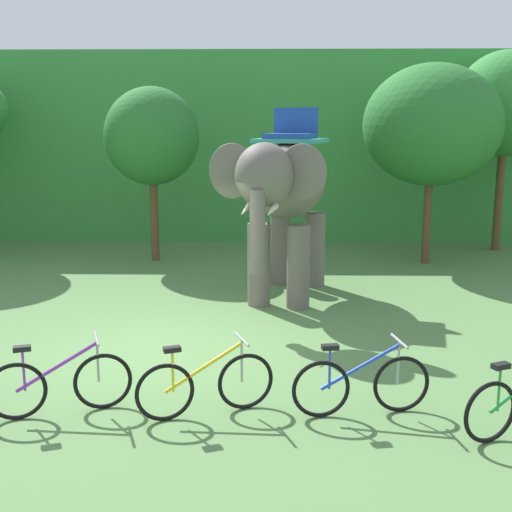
{
  "coord_description": "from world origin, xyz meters",
  "views": [
    {
      "loc": [
        1.68,
        -9.52,
        3.43
      ],
      "look_at": [
        1.47,
        1.0,
        1.3
      ],
      "focal_mm": 45.49,
      "sensor_mm": 36.0,
      "label": 1
    }
  ],
  "objects_px": {
    "bike_yellow": "(206,384)",
    "tree_left": "(506,104)",
    "tree_center_right": "(152,137)",
    "elephant": "(286,189)",
    "bike_purple": "(60,384)",
    "bike_blue": "(361,384)",
    "tree_center_left": "(432,125)"
  },
  "relations": [
    {
      "from": "tree_center_right",
      "to": "elephant",
      "type": "xyz_separation_m",
      "value": [
        3.25,
        -3.74,
        -0.94
      ]
    },
    {
      "from": "elephant",
      "to": "bike_yellow",
      "type": "bearing_deg",
      "value": -101.32
    },
    {
      "from": "tree_center_right",
      "to": "elephant",
      "type": "bearing_deg",
      "value": -49.05
    },
    {
      "from": "tree_left",
      "to": "bike_yellow",
      "type": "xyz_separation_m",
      "value": [
        -7.09,
        -10.68,
        -3.6
      ]
    },
    {
      "from": "tree_center_right",
      "to": "tree_center_left",
      "type": "height_order",
      "value": "tree_center_left"
    },
    {
      "from": "bike_blue",
      "to": "tree_center_left",
      "type": "bearing_deg",
      "value": 72.16
    },
    {
      "from": "tree_center_right",
      "to": "bike_purple",
      "type": "bearing_deg",
      "value": -87.3
    },
    {
      "from": "elephant",
      "to": "tree_left",
      "type": "bearing_deg",
      "value": 41.6
    },
    {
      "from": "elephant",
      "to": "bike_blue",
      "type": "height_order",
      "value": "elephant"
    },
    {
      "from": "tree_center_left",
      "to": "bike_purple",
      "type": "bearing_deg",
      "value": -125.95
    },
    {
      "from": "tree_center_left",
      "to": "bike_blue",
      "type": "xyz_separation_m",
      "value": [
        -2.85,
        -8.84,
        -3.04
      ]
    },
    {
      "from": "tree_center_right",
      "to": "tree_left",
      "type": "distance_m",
      "value": 9.45
    },
    {
      "from": "bike_purple",
      "to": "elephant",
      "type": "bearing_deg",
      "value": 62.23
    },
    {
      "from": "tree_center_right",
      "to": "bike_yellow",
      "type": "relative_size",
      "value": 2.7
    },
    {
      "from": "bike_blue",
      "to": "tree_left",
      "type": "bearing_deg",
      "value": 63.82
    },
    {
      "from": "bike_purple",
      "to": "bike_yellow",
      "type": "xyz_separation_m",
      "value": [
        1.75,
        0.02,
        0.0
      ]
    },
    {
      "from": "bike_purple",
      "to": "bike_yellow",
      "type": "distance_m",
      "value": 1.75
    },
    {
      "from": "tree_center_left",
      "to": "bike_yellow",
      "type": "height_order",
      "value": "tree_center_left"
    },
    {
      "from": "bike_purple",
      "to": "tree_center_left",
      "type": "bearing_deg",
      "value": 54.05
    },
    {
      "from": "elephant",
      "to": "bike_purple",
      "type": "relative_size",
      "value": 2.6
    },
    {
      "from": "elephant",
      "to": "bike_blue",
      "type": "bearing_deg",
      "value": -81.46
    },
    {
      "from": "bike_purple",
      "to": "bike_blue",
      "type": "bearing_deg",
      "value": 1.02
    },
    {
      "from": "bike_blue",
      "to": "tree_center_right",
      "type": "bearing_deg",
      "value": 114.11
    },
    {
      "from": "tree_center_left",
      "to": "bike_yellow",
      "type": "distance_m",
      "value": 10.51
    },
    {
      "from": "elephant",
      "to": "bike_yellow",
      "type": "height_order",
      "value": "elephant"
    },
    {
      "from": "bike_yellow",
      "to": "elephant",
      "type": "bearing_deg",
      "value": 78.68
    },
    {
      "from": "elephant",
      "to": "bike_purple",
      "type": "height_order",
      "value": "elephant"
    },
    {
      "from": "bike_yellow",
      "to": "bike_blue",
      "type": "distance_m",
      "value": 1.86
    },
    {
      "from": "bike_purple",
      "to": "bike_blue",
      "type": "distance_m",
      "value": 3.61
    },
    {
      "from": "tree_center_right",
      "to": "elephant",
      "type": "distance_m",
      "value": 5.05
    },
    {
      "from": "bike_yellow",
      "to": "tree_left",
      "type": "bearing_deg",
      "value": 56.42
    },
    {
      "from": "tree_center_left",
      "to": "bike_yellow",
      "type": "bearing_deg",
      "value": -117.92
    }
  ]
}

